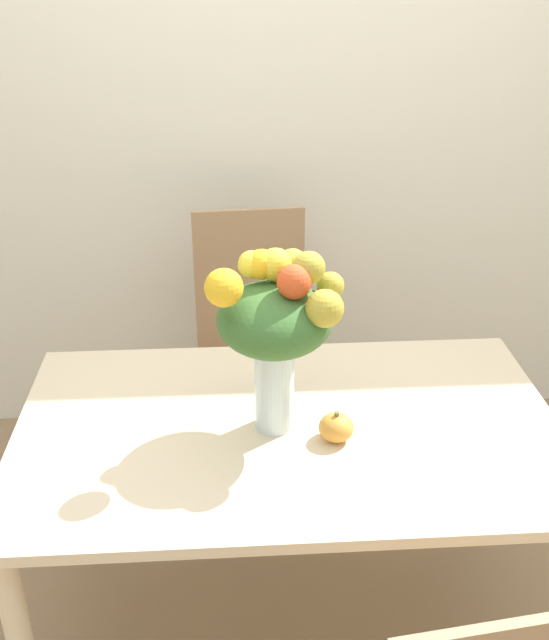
{
  "coord_description": "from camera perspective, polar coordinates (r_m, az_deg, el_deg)",
  "views": [
    {
      "loc": [
        -0.14,
        -1.6,
        1.85
      ],
      "look_at": [
        -0.04,
        -0.0,
        1.04
      ],
      "focal_mm": 42.0,
      "sensor_mm": 36.0,
      "label": 1
    }
  ],
  "objects": [
    {
      "name": "ground_plane",
      "position": [
        2.45,
        0.93,
        -22.14
      ],
      "size": [
        12.0,
        12.0,
        0.0
      ],
      "primitive_type": "plane",
      "color": "#8E7556"
    },
    {
      "name": "pumpkin",
      "position": [
        1.89,
        4.72,
        -8.16
      ],
      "size": [
        0.09,
        0.09,
        0.08
      ],
      "color": "gold",
      "rests_on": "dining_table"
    },
    {
      "name": "dining_table",
      "position": [
        2.01,
        1.07,
        -10.19
      ],
      "size": [
        1.41,
        0.86,
        0.73
      ],
      "color": "beige",
      "rests_on": "ground_plane"
    },
    {
      "name": "flower_vase",
      "position": [
        1.8,
        0.15,
        -0.26
      ],
      "size": [
        0.33,
        0.28,
        0.48
      ],
      "color": "silver",
      "rests_on": "dining_table"
    },
    {
      "name": "wall_back",
      "position": [
        2.84,
        -0.86,
        16.82
      ],
      "size": [
        8.0,
        0.06,
        2.7
      ],
      "color": "silver",
      "rests_on": "ground_plane"
    },
    {
      "name": "dining_chair_near_window",
      "position": [
        2.72,
        -1.58,
        -2.32
      ],
      "size": [
        0.45,
        0.45,
        1.01
      ],
      "rotation": [
        0.0,
        0.0,
        0.07
      ],
      "color": "#9E7A56",
      "rests_on": "ground_plane"
    }
  ]
}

